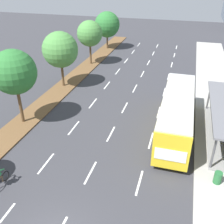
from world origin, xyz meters
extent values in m
cube|color=brown|center=(-8.30, 20.00, 0.06)|extent=(2.60, 52.00, 0.12)
cube|color=#ADAAA3|center=(9.25, 20.00, 0.07)|extent=(4.50, 52.00, 0.15)
cube|color=white|center=(-3.50, 0.77, 0.00)|extent=(0.14, 2.39, 0.01)
cube|color=white|center=(-3.50, 5.84, 0.00)|extent=(0.14, 2.39, 0.01)
cube|color=white|center=(-3.50, 10.92, 0.00)|extent=(0.14, 2.39, 0.01)
cube|color=white|center=(-3.50, 15.99, 0.00)|extent=(0.14, 2.39, 0.01)
cube|color=white|center=(-3.50, 21.07, 0.00)|extent=(0.14, 2.39, 0.01)
cube|color=white|center=(-3.50, 26.14, 0.00)|extent=(0.14, 2.39, 0.01)
cube|color=white|center=(-3.50, 31.22, 0.00)|extent=(0.14, 2.39, 0.01)
cube|color=white|center=(-3.50, 36.29, 0.00)|extent=(0.14, 2.39, 0.01)
cube|color=white|center=(-3.50, 41.37, 0.00)|extent=(0.14, 2.39, 0.01)
cube|color=white|center=(0.00, 5.84, 0.00)|extent=(0.14, 2.39, 0.01)
cube|color=white|center=(0.00, 10.92, 0.00)|extent=(0.14, 2.39, 0.01)
cube|color=white|center=(0.00, 15.99, 0.00)|extent=(0.14, 2.39, 0.01)
cube|color=white|center=(0.00, 21.07, 0.00)|extent=(0.14, 2.39, 0.01)
cube|color=white|center=(0.00, 26.14, 0.00)|extent=(0.14, 2.39, 0.01)
cube|color=white|center=(0.00, 31.22, 0.00)|extent=(0.14, 2.39, 0.01)
cube|color=white|center=(0.00, 36.29, 0.00)|extent=(0.14, 2.39, 0.01)
cube|color=white|center=(0.00, 41.37, 0.00)|extent=(0.14, 2.39, 0.01)
cube|color=white|center=(3.50, 5.84, 0.00)|extent=(0.14, 2.39, 0.01)
cube|color=white|center=(3.50, 10.92, 0.00)|extent=(0.14, 2.39, 0.01)
cube|color=white|center=(3.50, 15.99, 0.00)|extent=(0.14, 2.39, 0.01)
cube|color=white|center=(3.50, 21.07, 0.00)|extent=(0.14, 2.39, 0.01)
cube|color=white|center=(3.50, 26.14, 0.00)|extent=(0.14, 2.39, 0.01)
cube|color=white|center=(3.50, 31.22, 0.00)|extent=(0.14, 2.39, 0.01)
cube|color=white|center=(3.50, 36.29, 0.00)|extent=(0.14, 2.39, 0.01)
cube|color=white|center=(3.50, 41.37, 0.00)|extent=(0.14, 2.39, 0.01)
cube|color=gray|center=(9.25, 13.09, 0.20)|extent=(2.60, 9.72, 0.10)
cylinder|color=#56565B|center=(8.07, 8.48, 1.55)|extent=(0.16, 0.16, 2.60)
cylinder|color=#56565B|center=(8.07, 17.71, 1.55)|extent=(0.16, 0.16, 2.60)
cube|color=yellow|center=(5.25, 12.83, 1.85)|extent=(2.50, 11.20, 2.80)
cube|color=#2D3D4C|center=(5.25, 12.83, 2.70)|extent=(2.54, 10.30, 0.90)
cube|color=#B7B7B7|center=(5.25, 12.83, 3.31)|extent=(2.45, 10.98, 0.12)
cube|color=#2D3D4C|center=(5.25, 18.45, 2.20)|extent=(2.25, 0.06, 1.54)
cube|color=white|center=(5.25, 7.21, 1.65)|extent=(2.12, 0.04, 0.90)
cylinder|color=black|center=(4.15, 16.30, 0.50)|extent=(0.30, 1.00, 1.00)
cylinder|color=black|center=(6.35, 16.30, 0.50)|extent=(0.30, 1.00, 1.00)
cylinder|color=black|center=(4.15, 9.36, 0.50)|extent=(0.30, 1.00, 1.00)
cylinder|color=black|center=(6.35, 9.36, 0.50)|extent=(0.30, 1.00, 1.00)
torus|color=black|center=(-5.23, 3.55, 0.36)|extent=(0.06, 0.72, 0.72)
cylinder|color=black|center=(-5.23, 3.50, 0.91)|extent=(0.46, 0.04, 0.04)
cylinder|color=brown|center=(-5.11, 2.95, 0.79)|extent=(0.12, 0.42, 0.25)
cylinder|color=brown|center=(-5.11, 3.12, 0.53)|extent=(0.10, 0.17, 0.41)
cylinder|color=#2D844C|center=(-5.06, 3.20, 1.24)|extent=(0.09, 0.47, 0.28)
cylinder|color=brown|center=(-8.40, 10.51, 1.81)|extent=(0.28, 0.28, 3.39)
sphere|color=#2D7533|center=(-8.40, 10.51, 4.95)|extent=(3.85, 3.85, 3.85)
cylinder|color=brown|center=(-8.47, 19.29, 1.55)|extent=(0.28, 0.28, 2.86)
sphere|color=#4C8E42|center=(-8.47, 19.29, 4.51)|extent=(4.09, 4.09, 4.09)
cylinder|color=brown|center=(-8.19, 28.07, 1.64)|extent=(0.28, 0.28, 3.04)
sphere|color=#4C8E42|center=(-8.19, 28.07, 4.52)|extent=(3.63, 3.63, 3.63)
cylinder|color=brown|center=(-8.32, 36.85, 1.35)|extent=(0.28, 0.28, 2.47)
sphere|color=#2D7533|center=(-8.32, 36.85, 4.20)|extent=(4.29, 4.29, 4.29)
cylinder|color=#286B38|center=(8.45, 7.14, 0.57)|extent=(0.52, 0.52, 0.85)
camera|label=1|loc=(5.34, -7.07, 12.61)|focal=41.57mm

